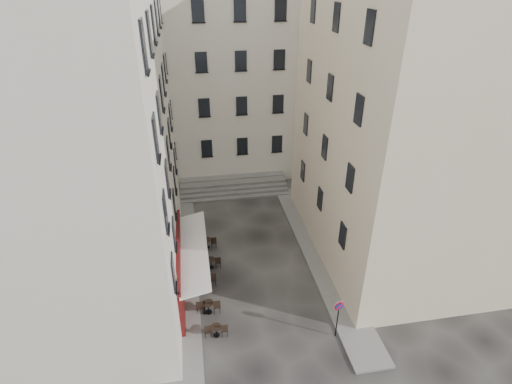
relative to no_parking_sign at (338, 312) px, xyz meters
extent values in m
plane|color=black|center=(-3.33, 3.66, -1.69)|extent=(90.00, 90.00, 0.00)
cube|color=slate|center=(-7.83, 7.66, -1.63)|extent=(2.00, 22.00, 0.12)
cube|color=slate|center=(1.17, 6.66, -1.63)|extent=(2.00, 18.00, 0.12)
cube|color=beige|center=(-13.83, 6.66, 8.31)|extent=(12.00, 16.00, 20.00)
cube|color=beige|center=(7.17, 7.16, 7.31)|extent=(12.00, 14.00, 18.00)
cube|color=beige|center=(-4.33, 22.66, 7.31)|extent=(18.00, 10.00, 18.00)
cube|color=#44090E|center=(-7.75, 4.66, 0.06)|extent=(0.25, 7.00, 3.50)
cube|color=black|center=(-7.71, 4.66, -0.29)|extent=(0.06, 3.85, 2.00)
cube|color=silver|center=(-6.93, 4.66, 1.26)|extent=(1.58, 7.30, 0.41)
cube|color=#5C5957|center=(-3.33, 15.56, -1.59)|extent=(9.00, 1.80, 0.20)
cube|color=#5C5957|center=(-3.33, 16.01, -1.39)|extent=(9.00, 1.80, 0.20)
cube|color=#5C5957|center=(-3.33, 16.46, -1.19)|extent=(9.00, 1.80, 0.20)
cube|color=#5C5957|center=(-3.33, 16.91, -0.99)|extent=(9.00, 1.80, 0.20)
cylinder|color=black|center=(-6.58, 2.66, -1.24)|extent=(0.10, 0.10, 0.90)
sphere|color=black|center=(-6.58, 2.66, -0.77)|extent=(0.12, 0.12, 0.12)
cylinder|color=black|center=(-6.58, 6.16, -1.24)|extent=(0.10, 0.10, 0.90)
sphere|color=black|center=(-6.58, 6.16, -0.77)|extent=(0.12, 0.12, 0.12)
cylinder|color=black|center=(-6.58, 9.66, -1.24)|extent=(0.10, 0.10, 0.90)
sphere|color=black|center=(-6.58, 9.66, -0.77)|extent=(0.12, 0.12, 0.12)
cylinder|color=black|center=(0.00, 0.01, -0.52)|extent=(0.06, 0.06, 2.35)
cylinder|color=red|center=(0.00, 0.00, 0.42)|extent=(0.54, 0.09, 0.54)
cylinder|color=navy|center=(0.00, -0.02, 0.42)|extent=(0.39, 0.08, 0.39)
cube|color=red|center=(0.00, -0.05, 0.42)|extent=(0.32, 0.06, 0.32)
cylinder|color=black|center=(-6.06, 1.03, -1.62)|extent=(0.33, 0.33, 0.02)
cylinder|color=black|center=(-6.06, 1.03, -1.32)|extent=(0.05, 0.05, 0.65)
cylinder|color=black|center=(-6.06, 1.03, -1.02)|extent=(0.56, 0.56, 0.04)
cube|color=black|center=(-5.65, 1.03, -1.27)|extent=(0.35, 0.35, 0.83)
cube|color=black|center=(-6.48, 1.12, -1.27)|extent=(0.35, 0.35, 0.83)
cylinder|color=black|center=(-6.35, 2.69, -1.62)|extent=(0.37, 0.37, 0.02)
cylinder|color=black|center=(-6.35, 2.69, -1.28)|extent=(0.05, 0.05, 0.72)
cylinder|color=black|center=(-6.35, 2.69, -0.95)|extent=(0.61, 0.61, 0.04)
cube|color=black|center=(-5.89, 2.69, -1.23)|extent=(0.39, 0.39, 0.92)
cube|color=black|center=(-6.81, 2.79, -1.23)|extent=(0.39, 0.39, 0.92)
cylinder|color=black|center=(-6.44, 4.90, -1.61)|extent=(0.39, 0.39, 0.02)
cylinder|color=black|center=(-6.44, 4.90, -1.26)|extent=(0.05, 0.05, 0.75)
cylinder|color=black|center=(-6.44, 4.90, -0.92)|extent=(0.65, 0.65, 0.04)
cube|color=black|center=(-5.95, 4.90, -1.21)|extent=(0.41, 0.41, 0.97)
cube|color=black|center=(-6.92, 5.01, -1.21)|extent=(0.41, 0.41, 0.97)
cylinder|color=black|center=(-5.95, 6.47, -1.62)|extent=(0.35, 0.35, 0.02)
cylinder|color=black|center=(-5.95, 6.47, -1.30)|extent=(0.05, 0.05, 0.67)
cylinder|color=black|center=(-5.95, 6.47, -1.00)|extent=(0.58, 0.58, 0.04)
cube|color=black|center=(-5.51, 6.47, -1.26)|extent=(0.36, 0.36, 0.86)
cube|color=black|center=(-6.38, 6.57, -1.26)|extent=(0.36, 0.36, 0.86)
cylinder|color=black|center=(-6.05, 8.60, -1.62)|extent=(0.36, 0.36, 0.02)
cylinder|color=black|center=(-6.05, 8.60, -1.29)|extent=(0.05, 0.05, 0.69)
cylinder|color=black|center=(-6.05, 8.60, -0.98)|extent=(0.59, 0.59, 0.04)
cube|color=black|center=(-5.61, 8.60, -1.24)|extent=(0.38, 0.38, 0.89)
cube|color=black|center=(-6.50, 8.70, -1.24)|extent=(0.38, 0.38, 0.89)
imported|color=black|center=(-6.44, 7.33, -0.86)|extent=(0.64, 0.44, 1.66)
camera|label=1|loc=(-6.47, -13.49, 14.91)|focal=28.00mm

